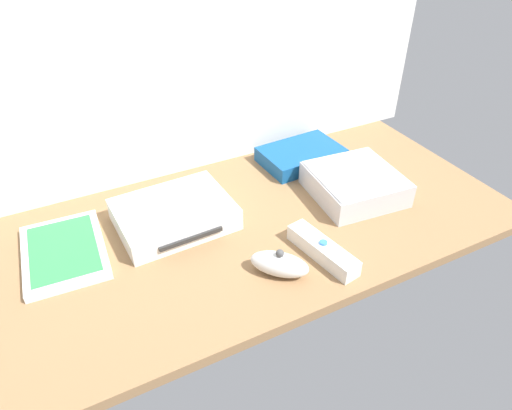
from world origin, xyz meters
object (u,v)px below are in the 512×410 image
(network_router, at_px, (301,155))
(remote_nunchuk, at_px, (279,264))
(game_console, at_px, (174,214))
(remote_wand, at_px, (322,250))
(mini_computer, at_px, (355,184))
(game_case, at_px, (64,252))

(network_router, relative_size, remote_nunchuk, 1.83)
(game_console, distance_m, remote_nunchuk, 0.24)
(network_router, xyz_separation_m, remote_wand, (-0.14, -0.29, -0.00))
(remote_wand, relative_size, remote_nunchuk, 1.49)
(mini_computer, distance_m, network_router, 0.17)
(game_case, bearing_deg, remote_wand, -24.62)
(game_console, xyz_separation_m, network_router, (0.34, 0.09, -0.00))
(game_console, distance_m, game_case, 0.20)
(game_case, bearing_deg, remote_nunchuk, -30.92)
(game_case, relative_size, network_router, 1.06)
(remote_nunchuk, bearing_deg, network_router, 7.75)
(mini_computer, relative_size, remote_wand, 1.21)
(mini_computer, distance_m, game_case, 0.57)
(remote_wand, bearing_deg, game_console, 123.97)
(game_console, bearing_deg, network_router, 12.14)
(game_console, xyz_separation_m, remote_wand, (0.20, -0.21, -0.01))
(mini_computer, height_order, game_case, mini_computer)
(mini_computer, height_order, remote_wand, mini_computer)
(remote_wand, height_order, remote_nunchuk, remote_nunchuk)
(remote_nunchuk, bearing_deg, game_case, 101.02)
(game_console, bearing_deg, remote_nunchuk, -64.35)
(network_router, relative_size, remote_wand, 1.22)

